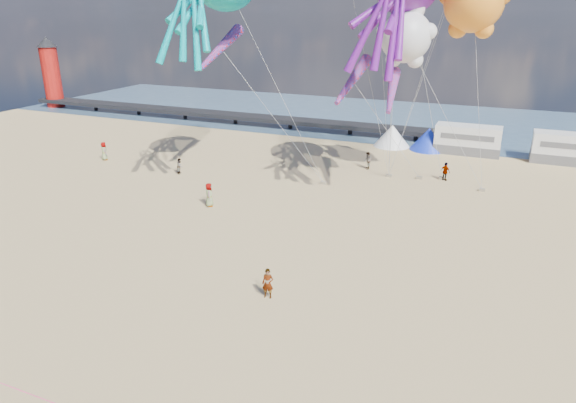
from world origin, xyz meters
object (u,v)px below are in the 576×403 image
object	(u,v)px
motorhome_0	(468,140)
sandbag_a	(323,183)
kite_panda	(406,37)
windsock_right	(392,91)
beachgoer_6	(209,195)
windsock_left	(221,48)
tent_white	(392,136)
beachgoer_7	(180,166)
beachgoer_3	(445,172)
beachgoer_1	(367,161)
kite_teddy_orange	(474,2)
tent_blue	(429,139)
lighthouse	(52,77)
motorhome_1	(568,149)
standing_person	(268,283)
sandbag_c	(482,190)
sandbag_b	(442,178)
sandbag_e	(389,176)
beachgoer_0	(104,151)
windsock_mid	(352,80)
sandbag_d	(419,178)

from	to	relation	value
motorhome_0	sandbag_a	world-z (taller)	motorhome_0
kite_panda	windsock_right	bearing A→B (deg)	-90.16
beachgoer_6	motorhome_0	bearing A→B (deg)	-62.74
windsock_left	sandbag_a	bearing A→B (deg)	0.40
tent_white	beachgoer_7	size ratio (longest dim) A/B	2.70
beachgoer_6	beachgoer_7	world-z (taller)	beachgoer_6
tent_white	beachgoer_3	world-z (taller)	tent_white
tent_white	windsock_left	world-z (taller)	windsock_left
beachgoer_1	motorhome_0	bearing A→B (deg)	120.55
kite_teddy_orange	windsock_right	xyz separation A→B (m)	(-4.75, -4.52, -6.26)
beachgoer_7	tent_blue	bearing A→B (deg)	-63.53
tent_white	kite_panda	world-z (taller)	kite_panda
lighthouse	tent_blue	world-z (taller)	lighthouse
lighthouse	motorhome_1	distance (m)	71.67
motorhome_1	standing_person	xyz separation A→B (m)	(-16.55, -34.58, -0.66)
sandbag_a	windsock_right	bearing A→B (deg)	-16.63
sandbag_c	kite_teddy_orange	bearing A→B (deg)	-163.48
sandbag_c	sandbag_b	bearing A→B (deg)	151.21
motorhome_0	standing_person	world-z (taller)	motorhome_0
beachgoer_1	sandbag_e	xyz separation A→B (m)	(2.49, -1.66, -0.72)
beachgoer_0	windsock_left	world-z (taller)	windsock_left
sandbag_b	windsock_left	world-z (taller)	windsock_left
kite_panda	sandbag_e	bearing A→B (deg)	119.34
windsock_left	windsock_mid	size ratio (longest dim) A/B	1.23
tent_blue	sandbag_d	size ratio (longest dim) A/B	8.00
motorhome_0	kite_panda	bearing A→B (deg)	-105.95
beachgoer_7	sandbag_a	world-z (taller)	beachgoer_7
windsock_left	beachgoer_1	bearing A→B (deg)	25.67
beachgoer_3	kite_teddy_orange	bearing A→B (deg)	142.22
lighthouse	tent_white	xyz separation A→B (m)	(54.00, -4.00, -3.30)
standing_person	sandbag_d	xyz separation A→B (m)	(3.96, 23.82, -0.73)
sandbag_b	sandbag_e	distance (m)	4.71
beachgoer_3	windsock_mid	size ratio (longest dim) A/B	0.26
sandbag_a	windsock_mid	distance (m)	9.52
beachgoer_7	windsock_left	bearing A→B (deg)	-81.68
beachgoer_3	beachgoer_7	xyz separation A→B (m)	(-22.99, -7.57, -0.10)
beachgoer_6	sandbag_a	xyz separation A→B (m)	(6.38, 8.56, -0.82)
sandbag_a	sandbag_c	distance (m)	13.43
lighthouse	tent_blue	bearing A→B (deg)	-3.95
motorhome_0	windsock_left	xyz separation A→B (m)	(-20.00, -16.19, 9.79)
sandbag_d	kite_panda	xyz separation A→B (m)	(-1.31, -4.65, 12.35)
lighthouse	sandbag_c	bearing A→B (deg)	-14.02
beachgoer_7	lighthouse	bearing A→B (deg)	44.57
lighthouse	beachgoer_3	world-z (taller)	lighthouse
sandbag_c	kite_teddy_orange	distance (m)	15.02
tent_white	sandbag_b	distance (m)	12.24
beachgoer_0	sandbag_c	size ratio (longest dim) A/B	3.71
tent_blue	windsock_left	xyz separation A→B (m)	(-16.00, -16.19, 10.09)
standing_person	sandbag_d	world-z (taller)	standing_person
motorhome_0	beachgoer_7	world-z (taller)	motorhome_0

